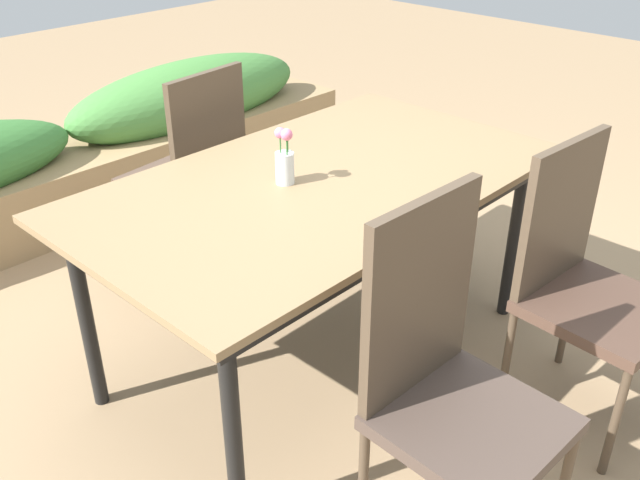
{
  "coord_description": "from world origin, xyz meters",
  "views": [
    {
      "loc": [
        -1.58,
        -1.56,
        1.72
      ],
      "look_at": [
        0.01,
        -0.06,
        0.5
      ],
      "focal_mm": 39.37,
      "sensor_mm": 36.0,
      "label": 1
    }
  ],
  "objects_px": {
    "dining_table": "(320,192)",
    "chair_near_left": "(448,377)",
    "chair_near_right": "(583,275)",
    "chair_far_side": "(193,166)",
    "planter_box": "(75,158)",
    "flower_vase": "(285,160)"
  },
  "relations": [
    {
      "from": "dining_table",
      "to": "chair_near_left",
      "type": "relative_size",
      "value": 1.65
    },
    {
      "from": "dining_table",
      "to": "chair_near_right",
      "type": "bearing_deg",
      "value": -64.08
    },
    {
      "from": "dining_table",
      "to": "chair_far_side",
      "type": "height_order",
      "value": "chair_far_side"
    },
    {
      "from": "chair_near_left",
      "to": "planter_box",
      "type": "bearing_deg",
      "value": -96.06
    },
    {
      "from": "dining_table",
      "to": "chair_far_side",
      "type": "bearing_deg",
      "value": 86.25
    },
    {
      "from": "planter_box",
      "to": "flower_vase",
      "type": "bearing_deg",
      "value": -93.77
    },
    {
      "from": "dining_table",
      "to": "chair_near_left",
      "type": "bearing_deg",
      "value": -115.38
    },
    {
      "from": "dining_table",
      "to": "chair_far_side",
      "type": "xyz_separation_m",
      "value": [
        0.05,
        0.8,
        -0.15
      ]
    },
    {
      "from": "dining_table",
      "to": "planter_box",
      "type": "xyz_separation_m",
      "value": [
        0.0,
        1.77,
        -0.38
      ]
    },
    {
      "from": "dining_table",
      "to": "flower_vase",
      "type": "bearing_deg",
      "value": 153.26
    },
    {
      "from": "planter_box",
      "to": "chair_far_side",
      "type": "bearing_deg",
      "value": -87.1
    },
    {
      "from": "dining_table",
      "to": "chair_near_right",
      "type": "relative_size",
      "value": 1.79
    },
    {
      "from": "chair_near_left",
      "to": "chair_near_right",
      "type": "bearing_deg",
      "value": -177.67
    },
    {
      "from": "flower_vase",
      "to": "chair_far_side",
      "type": "bearing_deg",
      "value": 77.76
    },
    {
      "from": "chair_far_side",
      "to": "flower_vase",
      "type": "relative_size",
      "value": 4.88
    },
    {
      "from": "chair_near_right",
      "to": "flower_vase",
      "type": "bearing_deg",
      "value": -55.51
    },
    {
      "from": "dining_table",
      "to": "flower_vase",
      "type": "relative_size",
      "value": 8.64
    },
    {
      "from": "chair_near_left",
      "to": "flower_vase",
      "type": "relative_size",
      "value": 5.23
    },
    {
      "from": "dining_table",
      "to": "planter_box",
      "type": "height_order",
      "value": "dining_table"
    },
    {
      "from": "chair_far_side",
      "to": "planter_box",
      "type": "distance_m",
      "value": 1.0
    },
    {
      "from": "chair_near_right",
      "to": "chair_near_left",
      "type": "xyz_separation_m",
      "value": [
        -0.77,
        0.0,
        0.05
      ]
    },
    {
      "from": "chair_near_left",
      "to": "planter_box",
      "type": "xyz_separation_m",
      "value": [
        0.38,
        2.58,
        -0.26
      ]
    }
  ]
}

